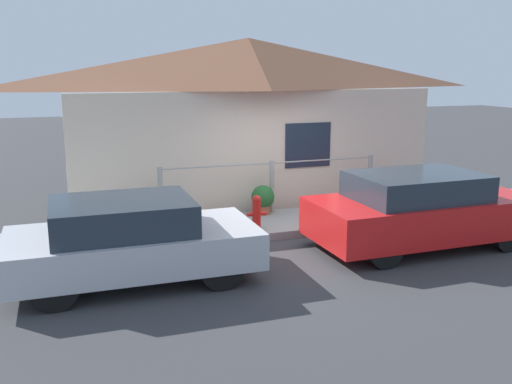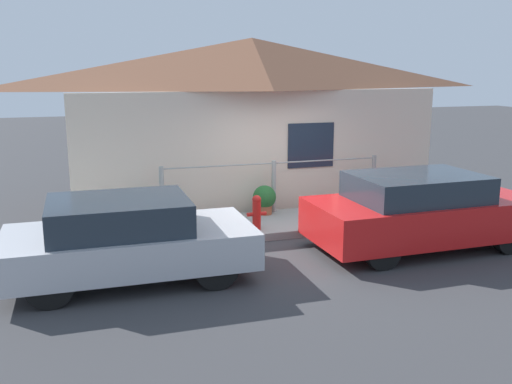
% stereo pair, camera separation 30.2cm
% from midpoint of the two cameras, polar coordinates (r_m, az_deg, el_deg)
% --- Properties ---
extents(ground_plane, '(60.00, 60.00, 0.00)m').
position_cam_midpoint_polar(ground_plane, '(11.05, 5.21, -4.61)').
color(ground_plane, '#38383A').
extents(sidewalk, '(24.00, 1.68, 0.15)m').
position_cam_midpoint_polar(sidewalk, '(11.77, 3.63, -3.13)').
color(sidewalk, gray).
rests_on(sidewalk, ground_plane).
extents(house, '(8.72, 2.23, 3.87)m').
position_cam_midpoint_polar(house, '(13.36, 0.41, 11.81)').
color(house, beige).
rests_on(house, ground_plane).
extents(fence, '(4.90, 0.10, 1.12)m').
position_cam_midpoint_polar(fence, '(12.24, 2.50, 0.82)').
color(fence, '#999993').
rests_on(fence, sidewalk).
extents(car_left, '(3.77, 1.82, 1.29)m').
position_cam_midpoint_polar(car_left, '(8.92, -11.80, -4.60)').
color(car_left, '#B7B7BC').
rests_on(car_left, ground_plane).
extents(car_right, '(4.12, 1.85, 1.37)m').
position_cam_midpoint_polar(car_right, '(10.71, 16.96, -1.81)').
color(car_right, red).
rests_on(car_right, ground_plane).
extents(fire_hydrant, '(0.39, 0.17, 0.68)m').
position_cam_midpoint_polar(fire_hydrant, '(10.96, 0.85, -1.97)').
color(fire_hydrant, red).
rests_on(fire_hydrant, sidewalk).
extents(potted_plant_near_hydrant, '(0.49, 0.49, 0.62)m').
position_cam_midpoint_polar(potted_plant_near_hydrant, '(12.11, 1.57, -0.67)').
color(potted_plant_near_hydrant, '#9E5638').
rests_on(potted_plant_near_hydrant, sidewalk).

